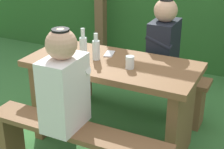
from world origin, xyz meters
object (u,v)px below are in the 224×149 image
(picnic_table, at_px, (112,89))
(bench_far, at_px, (138,82))
(person_white_shirt, at_px, (64,84))
(cell_phone, at_px, (109,54))
(bottle_left, at_px, (96,49))
(drinking_glass, at_px, (130,62))
(bench_near, at_px, (77,144))
(person_black_coat, at_px, (164,41))
(bottle_right, at_px, (83,47))

(picnic_table, bearing_deg, bench_far, 90.00)
(person_white_shirt, xyz_separation_m, cell_phone, (-0.01, 0.72, -0.03))
(person_white_shirt, relative_size, bottle_left, 3.24)
(drinking_glass, bearing_deg, person_white_shirt, -117.08)
(picnic_table, bearing_deg, bench_near, -90.00)
(person_black_coat, height_order, cell_phone, person_black_coat)
(person_white_shirt, distance_m, bottle_right, 0.55)
(drinking_glass, bearing_deg, picnic_table, 161.22)
(bench_near, relative_size, bench_far, 1.00)
(bottle_left, bearing_deg, bottle_right, -155.28)
(picnic_table, bearing_deg, drinking_glass, -18.78)
(bench_near, height_order, bench_far, same)
(bottle_left, xyz_separation_m, bottle_right, (-0.09, -0.04, 0.02))
(person_white_shirt, distance_m, person_black_coat, 1.20)
(person_black_coat, relative_size, bottle_right, 2.74)
(bottle_right, bearing_deg, bottle_left, 24.72)
(bench_far, height_order, person_white_shirt, person_white_shirt)
(cell_phone, bearing_deg, bottle_left, -119.12)
(bottle_right, bearing_deg, person_black_coat, 53.09)
(picnic_table, height_order, person_white_shirt, person_white_shirt)
(bench_near, bearing_deg, bottle_right, 113.81)
(person_black_coat, distance_m, drinking_glass, 0.64)
(picnic_table, relative_size, bench_far, 1.00)
(drinking_glass, relative_size, bottle_right, 0.38)
(picnic_table, xyz_separation_m, person_black_coat, (0.24, 0.58, 0.28))
(person_black_coat, bearing_deg, drinking_glass, -95.23)
(bench_far, bearing_deg, cell_phone, -101.97)
(bench_near, xyz_separation_m, person_white_shirt, (-0.08, 0.00, 0.46))
(bench_far, distance_m, cell_phone, 0.62)
(picnic_table, xyz_separation_m, person_white_shirt, (-0.08, -0.58, 0.28))
(bottle_right, xyz_separation_m, cell_phone, (0.14, 0.19, -0.10))
(bench_near, bearing_deg, person_black_coat, 78.22)
(person_white_shirt, distance_m, drinking_glass, 0.58)
(bottle_right, bearing_deg, person_white_shirt, -73.80)
(drinking_glass, height_order, cell_phone, drinking_glass)
(bottle_left, bearing_deg, person_white_shirt, -84.11)
(picnic_table, distance_m, bottle_left, 0.36)
(cell_phone, bearing_deg, person_white_shirt, -101.32)
(cell_phone, bearing_deg, picnic_table, -68.73)
(bottle_left, xyz_separation_m, cell_phone, (0.05, 0.15, -0.09))
(bench_near, distance_m, drinking_glass, 0.73)
(picnic_table, xyz_separation_m, bottle_left, (-0.14, -0.01, 0.34))
(bench_far, xyz_separation_m, person_white_shirt, (-0.08, -1.16, 0.46))
(bench_near, distance_m, bench_far, 1.16)
(person_white_shirt, distance_m, cell_phone, 0.72)
(bench_near, height_order, bottle_left, bottle_left)
(picnic_table, distance_m, person_white_shirt, 0.65)
(bench_near, bearing_deg, cell_phone, 97.38)
(person_black_coat, distance_m, cell_phone, 0.55)
(bench_far, bearing_deg, person_white_shirt, -93.97)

